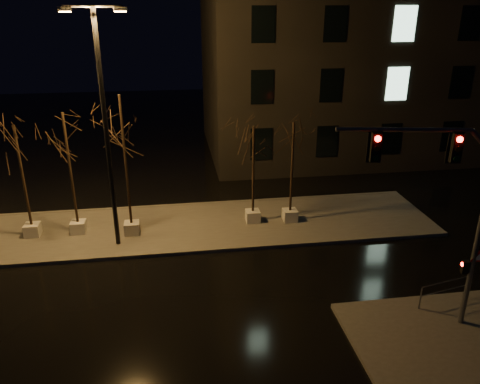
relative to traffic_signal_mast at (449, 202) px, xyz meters
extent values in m
plane|color=black|center=(-6.82, 2.40, -4.40)|extent=(90.00, 90.00, 0.00)
cube|color=#4A4742|center=(-6.82, 8.40, -4.32)|extent=(22.00, 5.00, 0.15)
cube|color=#4A4742|center=(0.68, -1.10, -4.32)|extent=(7.00, 5.00, 0.15)
cube|color=black|center=(7.18, 20.40, 3.10)|extent=(25.00, 12.00, 15.00)
cube|color=beige|center=(-14.36, 8.36, -3.97)|extent=(0.65, 0.65, 0.55)
cylinder|color=black|center=(-14.36, 8.36, -1.45)|extent=(0.11, 0.11, 4.50)
cube|color=beige|center=(-12.38, 8.34, -3.97)|extent=(0.65, 0.65, 0.55)
cylinder|color=black|center=(-12.38, 8.34, -1.21)|extent=(0.11, 0.11, 4.97)
cube|color=beige|center=(-9.98, 7.88, -3.97)|extent=(0.65, 0.65, 0.55)
cylinder|color=black|center=(-9.98, 7.88, -0.84)|extent=(0.11, 0.11, 5.71)
cube|color=beige|center=(-4.36, 8.35, -3.97)|extent=(0.65, 0.65, 0.55)
cylinder|color=black|center=(-4.36, 8.35, -1.65)|extent=(0.11, 0.11, 4.10)
cube|color=beige|center=(-2.59, 8.18, -3.97)|extent=(0.65, 0.65, 0.55)
cylinder|color=black|center=(-2.59, 8.18, -1.58)|extent=(0.11, 0.11, 4.24)
cylinder|color=#53555A|center=(1.03, -0.18, -1.44)|extent=(0.17, 0.17, 5.61)
cylinder|color=#53555A|center=(-1.58, 0.29, 2.15)|extent=(3.71, 0.79, 0.13)
cube|color=black|center=(-0.07, 0.02, 1.64)|extent=(0.31, 0.25, 0.84)
cube|color=black|center=(-2.28, 0.41, 1.64)|extent=(0.31, 0.25, 0.84)
cube|color=black|center=(0.83, -0.15, -2.19)|extent=(0.23, 0.20, 0.42)
cylinder|color=black|center=(-10.51, 7.00, 0.54)|extent=(0.19, 0.19, 9.57)
cylinder|color=black|center=(-10.51, 7.00, 5.33)|extent=(2.09, 0.48, 0.10)
cube|color=#FF9732|center=(-11.45, 6.83, 5.18)|extent=(0.52, 0.35, 0.19)
cube|color=#FF9732|center=(-9.57, 7.18, 5.18)|extent=(0.52, 0.35, 0.19)
cylinder|color=#53555A|center=(0.05, 0.69, -3.85)|extent=(0.04, 0.04, 0.80)
cylinder|color=#53555A|center=(1.97, 1.10, -3.85)|extent=(0.04, 0.04, 0.80)
cylinder|color=#53555A|center=(1.01, 0.90, -3.40)|extent=(1.92, 0.44, 0.04)
cylinder|color=#53555A|center=(1.01, 0.90, -3.76)|extent=(1.92, 0.44, 0.04)
camera|label=1|loc=(-7.93, -11.57, 5.36)|focal=35.00mm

